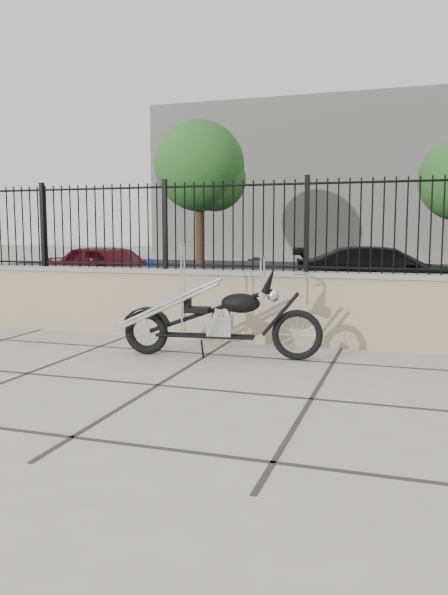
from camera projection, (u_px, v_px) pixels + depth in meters
name	position (u px, v px, depth m)	size (l,w,h in m)	color
ground_plane	(158.00, 385.00, 5.64)	(90.00, 90.00, 0.00)	#99968E
parking_lot	(330.00, 280.00, 17.45)	(30.00, 30.00, 0.00)	black
retaining_wall	(233.00, 305.00, 7.94)	(14.00, 0.36, 0.96)	gray
iron_fence	(233.00, 226.00, 7.82)	(14.00, 0.08, 1.20)	black
background_building	(368.00, 182.00, 30.22)	(22.00, 6.00, 8.00)	beige
chopper_motorcycle	(216.00, 300.00, 6.82)	(2.27, 0.40, 1.36)	black
car_red	(111.00, 270.00, 13.36)	(1.42, 3.52, 1.20)	#490A11
car_black	(385.00, 273.00, 12.63)	(1.62, 3.98, 1.15)	black
bollard_a	(150.00, 287.00, 10.33)	(0.12, 0.12, 1.00)	#0C2AC0
tree_left	(199.00, 162.00, 22.43)	(3.50, 3.50, 5.90)	#382619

